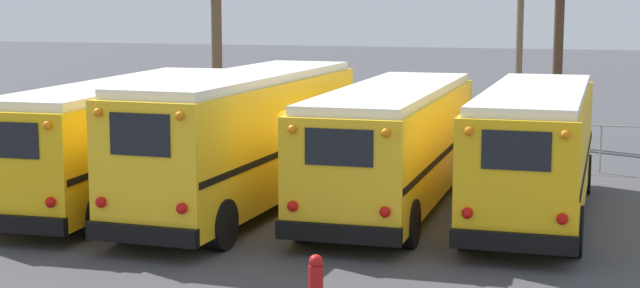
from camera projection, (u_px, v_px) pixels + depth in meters
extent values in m
plane|color=#424247|center=(318.00, 209.00, 23.69)|extent=(160.00, 160.00, 0.00)
cube|color=yellow|center=(127.00, 138.00, 24.83)|extent=(2.70, 10.60, 2.45)
cube|color=white|center=(125.00, 86.00, 24.63)|extent=(2.50, 10.17, 0.20)
cube|color=black|center=(13.00, 224.00, 19.90)|extent=(2.39, 0.28, 0.36)
cube|color=black|center=(10.00, 140.00, 19.68)|extent=(1.28, 0.08, 0.73)
sphere|color=red|center=(50.00, 202.00, 19.60)|extent=(0.22, 0.22, 0.22)
sphere|color=orange|center=(47.00, 125.00, 19.38)|extent=(0.18, 0.18, 0.18)
cube|color=black|center=(85.00, 143.00, 25.15)|extent=(0.39, 10.31, 0.14)
cube|color=black|center=(170.00, 147.00, 24.56)|extent=(0.39, 10.31, 0.14)
cylinder|color=black|center=(153.00, 154.00, 29.05)|extent=(0.31, 0.98, 0.97)
cylinder|color=black|center=(222.00, 157.00, 28.51)|extent=(0.31, 0.98, 0.97)
cylinder|color=black|center=(3.00, 209.00, 21.46)|extent=(0.31, 0.98, 0.97)
cylinder|color=black|center=(93.00, 215.00, 20.92)|extent=(0.31, 0.98, 0.97)
cube|color=yellow|center=(245.00, 138.00, 23.45)|extent=(2.73, 10.12, 2.74)
cube|color=white|center=(244.00, 77.00, 23.24)|extent=(2.53, 9.71, 0.20)
cube|color=black|center=(142.00, 234.00, 18.90)|extent=(2.39, 0.29, 0.36)
cube|color=black|center=(140.00, 135.00, 18.63)|extent=(1.28, 0.08, 0.82)
sphere|color=red|center=(101.00, 202.00, 19.08)|extent=(0.22, 0.22, 0.22)
sphere|color=orange|center=(98.00, 112.00, 18.82)|extent=(0.18, 0.18, 0.18)
sphere|color=red|center=(182.00, 208.00, 18.52)|extent=(0.22, 0.22, 0.22)
sphere|color=orange|center=(180.00, 116.00, 18.26)|extent=(0.18, 0.18, 0.18)
cube|color=black|center=(200.00, 145.00, 23.86)|extent=(0.42, 9.82, 0.14)
cube|color=black|center=(291.00, 149.00, 23.10)|extent=(0.42, 9.82, 0.14)
cylinder|color=black|center=(262.00, 162.00, 27.46)|extent=(0.32, 1.06, 1.05)
cylinder|color=black|center=(336.00, 166.00, 26.76)|extent=(0.32, 1.06, 1.05)
cylinder|color=black|center=(127.00, 217.00, 20.50)|extent=(0.32, 1.06, 1.05)
cylinder|color=black|center=(222.00, 225.00, 19.80)|extent=(0.32, 1.06, 1.05)
cube|color=yellow|center=(393.00, 145.00, 23.65)|extent=(2.53, 9.96, 2.41)
cube|color=white|center=(393.00, 91.00, 23.46)|extent=(2.33, 9.56, 0.20)
cube|color=black|center=(338.00, 233.00, 19.05)|extent=(2.53, 0.21, 0.36)
cube|color=black|center=(339.00, 147.00, 18.82)|extent=(1.36, 0.04, 0.72)
sphere|color=red|center=(293.00, 206.00, 19.22)|extent=(0.22, 0.22, 0.22)
sphere|color=orange|center=(292.00, 129.00, 19.00)|extent=(0.18, 0.18, 0.18)
sphere|color=red|center=(385.00, 212.00, 18.71)|extent=(0.22, 0.22, 0.22)
sphere|color=orange|center=(386.00, 133.00, 18.48)|extent=(0.18, 0.18, 0.18)
cube|color=black|center=(343.00, 150.00, 24.03)|extent=(0.08, 9.75, 0.14)
cube|color=black|center=(444.00, 154.00, 23.33)|extent=(0.08, 9.75, 0.14)
cylinder|color=black|center=(379.00, 162.00, 27.62)|extent=(0.29, 1.01, 1.01)
cylinder|color=black|center=(461.00, 165.00, 26.97)|extent=(0.29, 1.01, 1.01)
cylinder|color=black|center=(302.00, 216.00, 20.64)|extent=(0.29, 1.01, 1.01)
cylinder|color=black|center=(410.00, 223.00, 20.00)|extent=(0.29, 1.01, 1.01)
cube|color=yellow|center=(534.00, 150.00, 22.60)|extent=(2.34, 9.24, 2.46)
cube|color=white|center=(536.00, 93.00, 22.40)|extent=(2.15, 8.87, 0.20)
cube|color=black|center=(513.00, 242.00, 18.34)|extent=(2.38, 0.20, 0.36)
cube|color=black|center=(516.00, 151.00, 18.11)|extent=(1.28, 0.03, 0.74)
sphere|color=red|center=(467.00, 213.00, 18.50)|extent=(0.22, 0.22, 0.22)
sphere|color=orange|center=(469.00, 131.00, 18.27)|extent=(0.18, 0.18, 0.18)
sphere|color=red|center=(562.00, 219.00, 18.01)|extent=(0.22, 0.22, 0.22)
sphere|color=orange|center=(565.00, 135.00, 17.78)|extent=(0.18, 0.18, 0.18)
cube|color=black|center=(483.00, 156.00, 22.96)|extent=(0.03, 9.06, 0.14)
cube|color=black|center=(587.00, 160.00, 22.29)|extent=(0.03, 9.06, 0.14)
cylinder|color=black|center=(501.00, 170.00, 26.21)|extent=(0.28, 1.03, 1.03)
cylinder|color=black|center=(585.00, 174.00, 25.60)|extent=(0.28, 1.03, 1.03)
cylinder|color=black|center=(466.00, 224.00, 19.92)|extent=(0.28, 1.03, 1.03)
cylinder|color=black|center=(576.00, 231.00, 19.30)|extent=(0.28, 1.03, 1.03)
cylinder|color=#75604C|center=(520.00, 35.00, 34.44)|extent=(0.24, 0.24, 7.58)
cylinder|color=brown|center=(217.00, 54.00, 36.95)|extent=(0.40, 0.40, 5.95)
cylinder|color=#473323|center=(558.00, 54.00, 33.02)|extent=(0.33, 0.33, 6.39)
cylinder|color=#939399|center=(122.00, 129.00, 32.96)|extent=(0.06, 0.06, 1.40)
cylinder|color=#939399|center=(193.00, 132.00, 32.23)|extent=(0.06, 0.06, 1.40)
cylinder|color=#939399|center=(267.00, 135.00, 31.50)|extent=(0.06, 0.06, 1.40)
cylinder|color=#939399|center=(344.00, 139.00, 30.76)|extent=(0.06, 0.06, 1.40)
cylinder|color=#939399|center=(426.00, 142.00, 30.03)|extent=(0.06, 0.06, 1.40)
cylinder|color=#939399|center=(511.00, 146.00, 29.30)|extent=(0.06, 0.06, 1.40)
cylinder|color=#939399|center=(600.00, 149.00, 28.57)|extent=(0.06, 0.06, 1.40)
cylinder|color=#939399|center=(385.00, 118.00, 30.30)|extent=(18.10, 0.04, 0.04)
sphere|color=#B21414|center=(316.00, 261.00, 15.54)|extent=(0.23, 0.23, 0.23)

